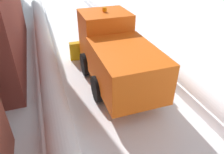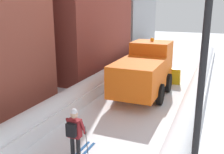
{
  "view_description": "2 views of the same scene",
  "coord_description": "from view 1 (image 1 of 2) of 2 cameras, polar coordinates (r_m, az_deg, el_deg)",
  "views": [
    {
      "loc": [
        -2.79,
        3.66,
        5.43
      ],
      "look_at": [
        -0.87,
        9.26,
        1.77
      ],
      "focal_mm": 33.88,
      "sensor_mm": 36.0,
      "label": 1
    },
    {
      "loc": [
        3.74,
        -2.22,
        4.95
      ],
      "look_at": [
        -0.9,
        9.02,
        1.62
      ],
      "focal_mm": 41.78,
      "sensor_mm": 36.0,
      "label": 2
    }
  ],
  "objects": [
    {
      "name": "ground_plane",
      "position": [
        8.8,
        3.8,
        -6.41
      ],
      "size": [
        80.0,
        80.0,
        0.0
      ],
      "primitive_type": "plane",
      "color": "white"
    },
    {
      "name": "snowbank_left",
      "position": [
        8.06,
        -15.0,
        -7.66
      ],
      "size": [
        1.1,
        36.0,
        1.04
      ],
      "color": "white",
      "rests_on": "ground"
    },
    {
      "name": "snowbank_right",
      "position": [
        9.85,
        19.13,
        -1.11
      ],
      "size": [
        1.1,
        36.0,
        0.91
      ],
      "color": "white",
      "rests_on": "ground"
    },
    {
      "name": "plow_truck",
      "position": [
        9.29,
        0.69,
        6.56
      ],
      "size": [
        3.2,
        5.98,
        3.12
      ],
      "color": "orange",
      "rests_on": "ground"
    }
  ]
}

